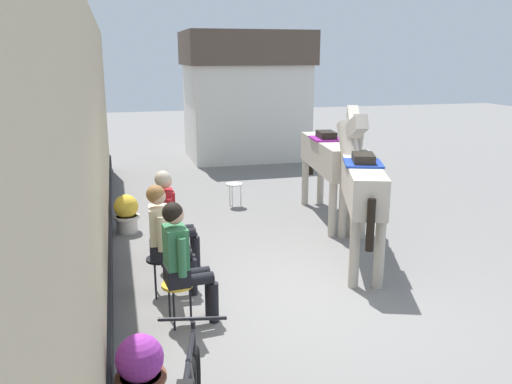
{
  "coord_description": "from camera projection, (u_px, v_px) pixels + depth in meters",
  "views": [
    {
      "loc": [
        -2.2,
        -5.66,
        2.86
      ],
      "look_at": [
        -0.4,
        1.2,
        1.05
      ],
      "focal_mm": 37.65,
      "sensor_mm": 36.0,
      "label": 1
    }
  ],
  "objects": [
    {
      "name": "ground_plane",
      "position": [
        252.0,
        224.0,
        9.36
      ],
      "size": [
        40.0,
        40.0,
        0.0
      ],
      "primitive_type": "plane",
      "color": "slate"
    },
    {
      "name": "pub_facade_wall",
      "position": [
        90.0,
        161.0,
        6.95
      ],
      "size": [
        0.34,
        14.0,
        3.4
      ],
      "color": "#CCB793",
      "rests_on": "ground_plane"
    },
    {
      "name": "distant_cottage",
      "position": [
        245.0,
        94.0,
        15.1
      ],
      "size": [
        3.4,
        2.6,
        3.5
      ],
      "color": "silver",
      "rests_on": "ground_plane"
    },
    {
      "name": "seated_visitor_near",
      "position": [
        182.0,
        257.0,
        5.71
      ],
      "size": [
        0.61,
        0.49,
        1.39
      ],
      "color": "gold",
      "rests_on": "ground_plane"
    },
    {
      "name": "seated_visitor_middle",
      "position": [
        165.0,
        234.0,
        6.44
      ],
      "size": [
        0.61,
        0.49,
        1.39
      ],
      "color": "black",
      "rests_on": "ground_plane"
    },
    {
      "name": "seated_visitor_far",
      "position": [
        171.0,
        215.0,
        7.21
      ],
      "size": [
        0.61,
        0.49,
        1.39
      ],
      "color": "black",
      "rests_on": "ground_plane"
    },
    {
      "name": "saddled_horse_near",
      "position": [
        360.0,
        179.0,
        7.59
      ],
      "size": [
        1.26,
        2.87,
        2.06
      ],
      "color": "#B2A899",
      "rests_on": "ground_plane"
    },
    {
      "name": "saddled_horse_far",
      "position": [
        329.0,
        157.0,
        9.29
      ],
      "size": [
        0.69,
        2.99,
        2.06
      ],
      "color": "#B2A899",
      "rests_on": "ground_plane"
    },
    {
      "name": "flower_planter_nearest",
      "position": [
        140.0,
        370.0,
        4.44
      ],
      "size": [
        0.43,
        0.43,
        0.64
      ],
      "color": "brown",
      "rests_on": "ground_plane"
    },
    {
      "name": "flower_planter_farthest",
      "position": [
        126.0,
        213.0,
        8.87
      ],
      "size": [
        0.43,
        0.43,
        0.64
      ],
      "color": "beige",
      "rests_on": "ground_plane"
    },
    {
      "name": "spare_stool_white",
      "position": [
        234.0,
        187.0,
        10.35
      ],
      "size": [
        0.32,
        0.32,
        0.46
      ],
      "color": "white",
      "rests_on": "ground_plane"
    },
    {
      "name": "satchel_bag",
      "position": [
        168.0,
        245.0,
        8.06
      ],
      "size": [
        0.21,
        0.3,
        0.2
      ],
      "primitive_type": "cube",
      "rotation": [
        0.0,
        0.0,
        4.35
      ],
      "color": "brown",
      "rests_on": "ground_plane"
    }
  ]
}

